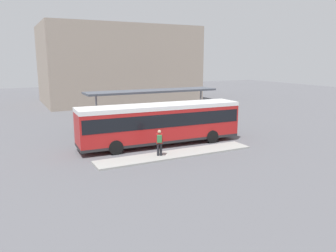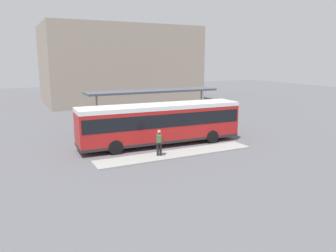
% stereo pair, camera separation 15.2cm
% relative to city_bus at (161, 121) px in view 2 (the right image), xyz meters
% --- Properties ---
extents(ground_plane, '(120.00, 120.00, 0.00)m').
position_rel_city_bus_xyz_m(ground_plane, '(-0.01, 0.00, -1.82)').
color(ground_plane, '#5B5B60').
extents(curb_island, '(11.27, 1.80, 0.12)m').
position_rel_city_bus_xyz_m(curb_island, '(-0.25, -2.99, -1.76)').
color(curb_island, '#9E9E99').
rests_on(curb_island, ground_plane).
extents(city_bus, '(12.53, 2.95, 3.11)m').
position_rel_city_bus_xyz_m(city_bus, '(0.00, 0.00, 0.00)').
color(city_bus, red).
rests_on(city_bus, ground_plane).
extents(pedestrian_waiting, '(0.52, 0.55, 1.74)m').
position_rel_city_bus_xyz_m(pedestrian_waiting, '(-1.53, -3.00, -0.70)').
color(pedestrian_waiting, '#232328').
rests_on(pedestrian_waiting, curb_island).
extents(bicycle_red, '(0.48, 1.77, 0.76)m').
position_rel_city_bus_xyz_m(bicycle_red, '(8.66, 3.96, -1.44)').
color(bicycle_red, black).
rests_on(bicycle_red, ground_plane).
extents(bicycle_orange, '(0.48, 1.57, 0.68)m').
position_rel_city_bus_xyz_m(bicycle_orange, '(8.47, 4.78, -1.48)').
color(bicycle_orange, black).
rests_on(bicycle_orange, ground_plane).
extents(bicycle_blue, '(0.48, 1.52, 0.66)m').
position_rel_city_bus_xyz_m(bicycle_blue, '(8.87, 5.61, -1.49)').
color(bicycle_blue, black).
rests_on(bicycle_blue, ground_plane).
extents(station_shelter, '(12.53, 2.51, 3.61)m').
position_rel_city_bus_xyz_m(station_shelter, '(1.98, 5.91, 1.65)').
color(station_shelter, '#4C515B').
rests_on(station_shelter, ground_plane).
extents(station_building, '(22.29, 13.29, 11.24)m').
position_rel_city_bus_xyz_m(station_building, '(5.80, 27.13, 3.80)').
color(station_building, gray).
rests_on(station_building, ground_plane).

